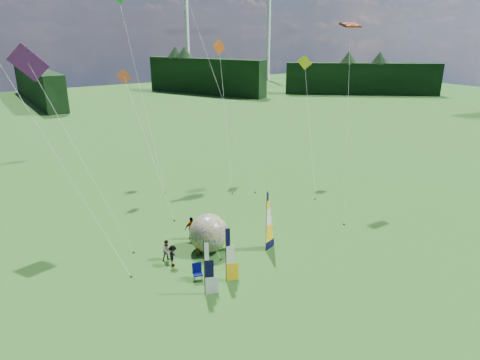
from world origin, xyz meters
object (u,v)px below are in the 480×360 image
spectator_d (192,228)px  kite_whale (213,63)px  feather_banner_main (266,223)px  spectator_c (173,256)px  side_banner_far (204,269)px  camp_chair (198,273)px  bol_inflatable (209,233)px  side_banner_left (226,256)px  spectator_a (199,245)px  spectator_b (167,250)px

spectator_d → kite_whale: (8.95, 11.88, 11.04)m
feather_banner_main → spectator_c: feather_banner_main is taller
kite_whale → spectator_d: bearing=-141.5°
side_banner_far → camp_chair: size_ratio=3.12×
bol_inflatable → kite_whale: kite_whale is taller
feather_banner_main → camp_chair: feather_banner_main is taller
kite_whale → camp_chair: bearing=-137.8°
side_banner_left → bol_inflatable: 4.33m
spectator_a → kite_whale: kite_whale is taller
spectator_a → spectator_c: (-2.14, -0.27, -0.04)m
spectator_a → side_banner_left: bearing=-90.6°
side_banner_left → spectator_b: side_banner_left is taller
side_banner_left → spectator_a: 4.02m
side_banner_left → spectator_c: side_banner_left is taller
feather_banner_main → kite_whale: 19.92m
side_banner_left → side_banner_far: 1.90m
feather_banner_main → bol_inflatable: feather_banner_main is taller
side_banner_left → spectator_a: (0.17, 3.87, -1.05)m
spectator_b → camp_chair: 3.48m
kite_whale → spectator_a: bearing=-138.4°
spectator_a → spectator_b: 2.23m
spectator_a → feather_banner_main: bearing=-24.2°
spectator_c → feather_banner_main: bearing=-71.8°
bol_inflatable → spectator_b: bearing=173.4°
feather_banner_main → kite_whale: bearing=53.1°
side_banner_left → kite_whale: 23.12m
spectator_a → camp_chair: spectator_a is taller
side_banner_left → spectator_b: size_ratio=2.43×
side_banner_left → camp_chair: size_ratio=3.30×
spectator_a → kite_whale: 20.66m
spectator_d → camp_chair: (-2.37, -5.35, -0.34)m
bol_inflatable → spectator_a: size_ratio=1.75×
spectator_a → spectator_c: 2.16m
feather_banner_main → bol_inflatable: bearing=125.7°
bol_inflatable → feather_banner_main: bearing=-35.6°
side_banner_left → spectator_a: size_ratio=2.33×
bol_inflatable → spectator_b: size_ratio=1.83×
spectator_b → feather_banner_main: bearing=-25.8°
spectator_a → kite_whale: (9.70, 14.43, 11.15)m
spectator_a → spectator_b: bearing=165.2°
bol_inflatable → spectator_c: size_ratio=1.85×
spectator_d → spectator_c: bearing=54.9°
side_banner_far → kite_whale: bearing=80.8°
bol_inflatable → kite_whale: (8.76, 14.15, 10.55)m
feather_banner_main → bol_inflatable: (-3.33, 2.38, -0.86)m
spectator_d → feather_banner_main: bearing=137.6°
side_banner_far → spectator_c: size_ratio=2.33×
spectator_c → kite_whale: bearing=-4.8°
side_banner_far → bol_inflatable: size_ratio=1.25×
bol_inflatable → spectator_a: bol_inflatable is taller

